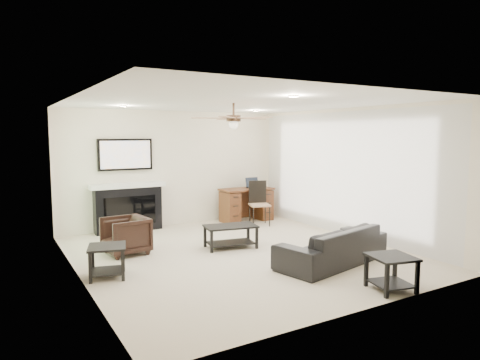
{
  "coord_description": "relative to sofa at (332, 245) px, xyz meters",
  "views": [
    {
      "loc": [
        -3.51,
        -6.06,
        1.98
      ],
      "look_at": [
        0.19,
        0.21,
        1.21
      ],
      "focal_mm": 32.0,
      "sensor_mm": 36.0,
      "label": 1
    }
  ],
  "objects": [
    {
      "name": "laptop",
      "position": [
        0.78,
        3.47,
        0.59
      ],
      "size": [
        0.33,
        0.24,
        0.23
      ],
      "primitive_type": "cube",
      "color": "black",
      "rests_on": "desk"
    },
    {
      "name": "fireplace_unit",
      "position": [
        -2.07,
        3.81,
        0.67
      ],
      "size": [
        1.52,
        0.34,
        1.91
      ],
      "primitive_type": "cube",
      "color": "black",
      "rests_on": "ground"
    },
    {
      "name": "room_shell",
      "position": [
        -0.81,
        1.3,
        1.4
      ],
      "size": [
        5.5,
        5.54,
        2.52
      ],
      "color": "beige",
      "rests_on": "ground"
    },
    {
      "name": "end_table_left",
      "position": [
        -3.15,
        1.1,
        -0.06
      ],
      "size": [
        0.62,
        0.62,
        0.45
      ],
      "primitive_type": "cube",
      "rotation": [
        0.0,
        0.0,
        -0.28
      ],
      "color": "black",
      "rests_on": "ground"
    },
    {
      "name": "sofa",
      "position": [
        0.0,
        0.0,
        0.0
      ],
      "size": [
        2.07,
        1.15,
        0.57
      ],
      "primitive_type": "imported",
      "rotation": [
        0.0,
        0.0,
        3.35
      ],
      "color": "black",
      "rests_on": "ground"
    },
    {
      "name": "end_table_near",
      "position": [
        -0.15,
        -1.25,
        -0.06
      ],
      "size": [
        0.63,
        0.63,
        0.45
      ],
      "primitive_type": "cube",
      "rotation": [
        0.0,
        0.0,
        -0.24
      ],
      "color": "black",
      "rests_on": "ground"
    },
    {
      "name": "desk_chair",
      "position": [
        0.58,
        2.94,
        0.2
      ],
      "size": [
        0.54,
        0.55,
        0.97
      ],
      "primitive_type": "cube",
      "rotation": [
        0.0,
        0.0,
        -0.33
      ],
      "color": "black",
      "rests_on": "ground"
    },
    {
      "name": "coffee_table",
      "position": [
        -0.9,
        1.6,
        -0.09
      ],
      "size": [
        0.98,
        0.66,
        0.4
      ],
      "primitive_type": "cube",
      "rotation": [
        0.0,
        0.0,
        -0.19
      ],
      "color": "black",
      "rests_on": "ground"
    },
    {
      "name": "desk",
      "position": [
        0.58,
        3.49,
        0.09
      ],
      "size": [
        1.22,
        0.56,
        0.76
      ],
      "primitive_type": "cube",
      "color": "#38190E",
      "rests_on": "ground"
    },
    {
      "name": "armchair",
      "position": [
        -2.6,
        2.15,
        0.03
      ],
      "size": [
        0.75,
        0.73,
        0.63
      ],
      "primitive_type": "imported",
      "rotation": [
        0.0,
        0.0,
        -1.47
      ],
      "color": "black",
      "rests_on": "ground"
    }
  ]
}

